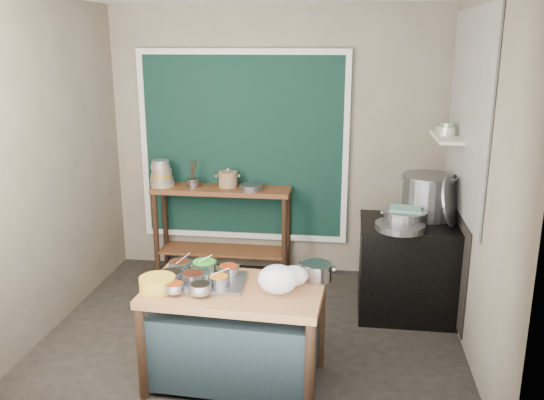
# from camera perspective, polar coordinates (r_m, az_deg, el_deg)

# --- Properties ---
(floor) EXTENTS (3.50, 3.00, 0.02)m
(floor) POSITION_cam_1_polar(r_m,az_deg,el_deg) (5.12, -1.83, -13.01)
(floor) COLOR #292520
(floor) RESTS_ON ground
(back_wall) EXTENTS (3.50, 0.02, 2.80)m
(back_wall) POSITION_cam_1_polar(r_m,az_deg,el_deg) (6.08, 0.43, 5.71)
(back_wall) COLOR gray
(back_wall) RESTS_ON floor
(left_wall) EXTENTS (0.02, 3.00, 2.80)m
(left_wall) POSITION_cam_1_polar(r_m,az_deg,el_deg) (5.21, -21.46, 2.97)
(left_wall) COLOR gray
(left_wall) RESTS_ON floor
(right_wall) EXTENTS (0.02, 3.00, 2.80)m
(right_wall) POSITION_cam_1_polar(r_m,az_deg,el_deg) (4.66, 19.88, 1.75)
(right_wall) COLOR gray
(right_wall) RESTS_ON floor
(curtain_panel) EXTENTS (2.10, 0.02, 1.90)m
(curtain_panel) POSITION_cam_1_polar(r_m,az_deg,el_deg) (6.11, -2.89, 5.26)
(curtain_panel) COLOR black
(curtain_panel) RESTS_ON back_wall
(curtain_frame) EXTENTS (2.22, 0.03, 2.02)m
(curtain_frame) POSITION_cam_1_polar(r_m,az_deg,el_deg) (6.10, -2.91, 5.24)
(curtain_frame) COLOR beige
(curtain_frame) RESTS_ON back_wall
(tile_panel) EXTENTS (0.02, 1.70, 1.70)m
(tile_panel) POSITION_cam_1_polar(r_m,az_deg,el_deg) (5.11, 18.84, 8.13)
(tile_panel) COLOR #B2B2AA
(tile_panel) RESTS_ON right_wall
(soot_patch) EXTENTS (0.01, 1.30, 1.30)m
(soot_patch) POSITION_cam_1_polar(r_m,az_deg,el_deg) (5.46, 17.66, -3.78)
(soot_patch) COLOR black
(soot_patch) RESTS_ON right_wall
(wall_shelf) EXTENTS (0.22, 0.70, 0.03)m
(wall_shelf) POSITION_cam_1_polar(r_m,az_deg,el_deg) (5.42, 16.95, 5.98)
(wall_shelf) COLOR beige
(wall_shelf) RESTS_ON right_wall
(prep_table) EXTENTS (1.28, 0.78, 0.75)m
(prep_table) POSITION_cam_1_polar(r_m,az_deg,el_deg) (4.29, -3.66, -13.20)
(prep_table) COLOR #915D34
(prep_table) RESTS_ON floor
(back_counter) EXTENTS (1.45, 0.40, 0.95)m
(back_counter) POSITION_cam_1_polar(r_m,az_deg,el_deg) (6.18, -4.93, -3.03)
(back_counter) COLOR #593119
(back_counter) RESTS_ON floor
(stove_block) EXTENTS (0.90, 0.68, 0.85)m
(stove_block) POSITION_cam_1_polar(r_m,az_deg,el_deg) (5.41, 13.50, -6.77)
(stove_block) COLOR black
(stove_block) RESTS_ON floor
(stove_top) EXTENTS (0.92, 0.69, 0.03)m
(stove_top) POSITION_cam_1_polar(r_m,az_deg,el_deg) (5.26, 13.80, -2.32)
(stove_top) COLOR black
(stove_top) RESTS_ON stove_block
(condiment_tray) EXTENTS (0.58, 0.43, 0.03)m
(condiment_tray) POSITION_cam_1_polar(r_m,az_deg,el_deg) (4.20, -6.61, -8.05)
(condiment_tray) COLOR gray
(condiment_tray) RESTS_ON prep_table
(condiment_bowls) EXTENTS (0.55, 0.54, 0.08)m
(condiment_bowls) POSITION_cam_1_polar(r_m,az_deg,el_deg) (4.21, -7.49, -7.34)
(condiment_bowls) COLOR gray
(condiment_bowls) RESTS_ON condiment_tray
(yellow_basin) EXTENTS (0.33, 0.33, 0.10)m
(yellow_basin) POSITION_cam_1_polar(r_m,az_deg,el_deg) (4.13, -11.28, -8.12)
(yellow_basin) COLOR gold
(yellow_basin) RESTS_ON prep_table
(saucepan) EXTENTS (0.27, 0.27, 0.13)m
(saucepan) POSITION_cam_1_polar(r_m,az_deg,el_deg) (4.23, 4.45, -7.09)
(saucepan) COLOR gray
(saucepan) RESTS_ON prep_table
(plastic_bag_a) EXTENTS (0.34, 0.32, 0.20)m
(plastic_bag_a) POSITION_cam_1_polar(r_m,az_deg,el_deg) (3.99, 0.57, -7.86)
(plastic_bag_a) COLOR white
(plastic_bag_a) RESTS_ON prep_table
(plastic_bag_b) EXTENTS (0.24, 0.23, 0.15)m
(plastic_bag_b) POSITION_cam_1_polar(r_m,az_deg,el_deg) (4.12, 2.23, -7.50)
(plastic_bag_b) COLOR white
(plastic_bag_b) RESTS_ON prep_table
(bowl_stack) EXTENTS (0.25, 0.25, 0.28)m
(bowl_stack) POSITION_cam_1_polar(r_m,az_deg,el_deg) (6.16, -10.89, 2.45)
(bowl_stack) COLOR tan
(bowl_stack) RESTS_ON back_counter
(utensil_cup) EXTENTS (0.17, 0.17, 0.09)m
(utensil_cup) POSITION_cam_1_polar(r_m,az_deg,el_deg) (6.10, -7.79, 1.70)
(utensil_cup) COLOR gray
(utensil_cup) RESTS_ON back_counter
(ceramic_crock) EXTENTS (0.25, 0.25, 0.14)m
(ceramic_crock) POSITION_cam_1_polar(r_m,az_deg,el_deg) (6.05, -4.38, 1.97)
(ceramic_crock) COLOR olive
(ceramic_crock) RESTS_ON back_counter
(wide_bowl) EXTENTS (0.32, 0.32, 0.06)m
(wide_bowl) POSITION_cam_1_polar(r_m,az_deg,el_deg) (5.92, -2.05, 1.27)
(wide_bowl) COLOR gray
(wide_bowl) RESTS_ON back_counter
(stock_pot) EXTENTS (0.56, 0.56, 0.39)m
(stock_pot) POSITION_cam_1_polar(r_m,az_deg,el_deg) (5.39, 15.20, 0.36)
(stock_pot) COLOR gray
(stock_pot) RESTS_ON stove_top
(pot_lid) EXTENTS (0.28, 0.47, 0.45)m
(pot_lid) POSITION_cam_1_polar(r_m,az_deg,el_deg) (5.19, 17.25, -0.06)
(pot_lid) COLOR gray
(pot_lid) RESTS_ON stove_top
(steamer) EXTENTS (0.42, 0.42, 0.13)m
(steamer) POSITION_cam_1_polar(r_m,az_deg,el_deg) (5.17, 13.04, -1.67)
(steamer) COLOR gray
(steamer) RESTS_ON stove_top
(green_cloth) EXTENTS (0.29, 0.24, 0.02)m
(green_cloth) POSITION_cam_1_polar(r_m,az_deg,el_deg) (5.15, 13.09, -0.88)
(green_cloth) COLOR slate
(green_cloth) RESTS_ON steamer
(shallow_pan) EXTENTS (0.49, 0.49, 0.06)m
(shallow_pan) POSITION_cam_1_polar(r_m,az_deg,el_deg) (5.02, 12.59, -2.57)
(shallow_pan) COLOR gray
(shallow_pan) RESTS_ON stove_top
(shelf_bowl_stack) EXTENTS (0.15, 0.15, 0.12)m
(shelf_bowl_stack) POSITION_cam_1_polar(r_m,az_deg,el_deg) (5.40, 17.01, 6.70)
(shelf_bowl_stack) COLOR silver
(shelf_bowl_stack) RESTS_ON wall_shelf
(shelf_bowl_green) EXTENTS (0.15, 0.15, 0.05)m
(shelf_bowl_green) POSITION_cam_1_polar(r_m,az_deg,el_deg) (5.67, 16.58, 6.80)
(shelf_bowl_green) COLOR gray
(shelf_bowl_green) RESTS_ON wall_shelf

